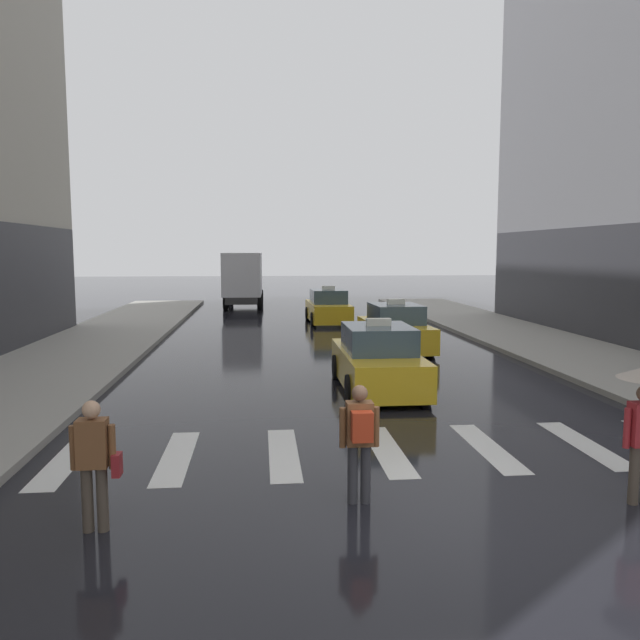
{
  "coord_description": "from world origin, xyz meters",
  "views": [
    {
      "loc": [
        -2.16,
        -7.3,
        3.45
      ],
      "look_at": [
        -0.69,
        8.0,
        1.74
      ],
      "focal_mm": 34.78,
      "sensor_mm": 36.0,
      "label": 1
    }
  ],
  "objects_px": {
    "taxi_second": "(395,330)",
    "pedestrian_with_handbag": "(94,458)",
    "taxi_lead": "(377,361)",
    "box_truck": "(244,277)",
    "pedestrian_with_backpack": "(360,435)",
    "taxi_third": "(328,308)"
  },
  "relations": [
    {
      "from": "taxi_second",
      "to": "pedestrian_with_handbag",
      "type": "xyz_separation_m",
      "value": [
        -6.71,
        -13.54,
        0.21
      ]
    },
    {
      "from": "taxi_lead",
      "to": "taxi_second",
      "type": "bearing_deg",
      "value": 73.7
    },
    {
      "from": "box_truck",
      "to": "pedestrian_with_backpack",
      "type": "xyz_separation_m",
      "value": [
        2.35,
        -30.3,
        -0.88
      ]
    },
    {
      "from": "taxi_second",
      "to": "pedestrian_with_handbag",
      "type": "relative_size",
      "value": 2.78
    },
    {
      "from": "taxi_third",
      "to": "taxi_lead",
      "type": "bearing_deg",
      "value": -91.37
    },
    {
      "from": "taxi_third",
      "to": "pedestrian_with_handbag",
      "type": "xyz_separation_m",
      "value": [
        -5.28,
        -21.98,
        0.21
      ]
    },
    {
      "from": "taxi_third",
      "to": "pedestrian_with_handbag",
      "type": "distance_m",
      "value": 22.61
    },
    {
      "from": "taxi_lead",
      "to": "pedestrian_with_backpack",
      "type": "relative_size",
      "value": 2.76
    },
    {
      "from": "taxi_second",
      "to": "pedestrian_with_backpack",
      "type": "distance_m",
      "value": 13.45
    },
    {
      "from": "taxi_third",
      "to": "pedestrian_with_backpack",
      "type": "bearing_deg",
      "value": -95.1
    },
    {
      "from": "taxi_second",
      "to": "box_truck",
      "type": "distance_m",
      "value": 18.22
    },
    {
      "from": "taxi_third",
      "to": "pedestrian_with_handbag",
      "type": "height_order",
      "value": "taxi_third"
    },
    {
      "from": "taxi_lead",
      "to": "pedestrian_with_handbag",
      "type": "xyz_separation_m",
      "value": [
        -4.93,
        -7.47,
        0.21
      ]
    },
    {
      "from": "taxi_lead",
      "to": "taxi_third",
      "type": "height_order",
      "value": "same"
    },
    {
      "from": "taxi_lead",
      "to": "pedestrian_with_handbag",
      "type": "height_order",
      "value": "taxi_lead"
    },
    {
      "from": "pedestrian_with_backpack",
      "to": "taxi_third",
      "type": "bearing_deg",
      "value": 84.9
    },
    {
      "from": "pedestrian_with_backpack",
      "to": "pedestrian_with_handbag",
      "type": "height_order",
      "value": "same"
    },
    {
      "from": "pedestrian_with_backpack",
      "to": "box_truck",
      "type": "bearing_deg",
      "value": 94.44
    },
    {
      "from": "taxi_lead",
      "to": "taxi_third",
      "type": "bearing_deg",
      "value": 88.63
    },
    {
      "from": "taxi_second",
      "to": "taxi_third",
      "type": "bearing_deg",
      "value": 99.61
    },
    {
      "from": "taxi_second",
      "to": "pedestrian_with_backpack",
      "type": "height_order",
      "value": "taxi_second"
    },
    {
      "from": "taxi_second",
      "to": "pedestrian_with_backpack",
      "type": "xyz_separation_m",
      "value": [
        -3.35,
        -13.03,
        0.25
      ]
    }
  ]
}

